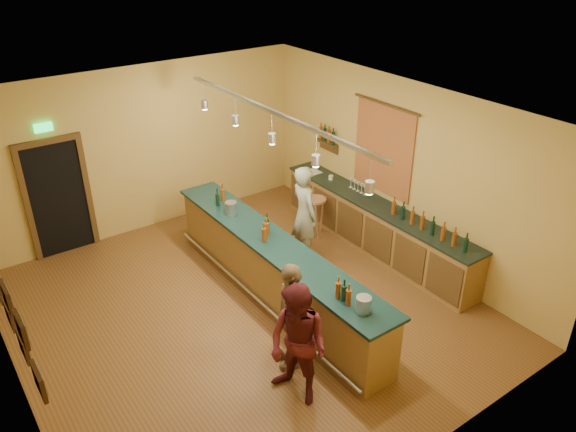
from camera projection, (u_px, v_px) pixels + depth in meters
floor at (244, 310)px, 8.87m from camera, size 7.00×7.00×0.00m
ceiling at (235, 115)px, 7.38m from camera, size 6.50×7.00×0.02m
wall_back at (144, 150)px, 10.64m from camera, size 6.50×0.02×3.20m
wall_front at (422, 357)px, 5.61m from camera, size 6.50×0.02×3.20m
wall_right at (399, 170)px, 9.80m from camera, size 0.02×7.00×3.20m
doorway at (58, 196)px, 9.97m from camera, size 1.15×0.09×2.48m
tapestry at (383, 150)px, 9.96m from camera, size 0.03×1.40×1.60m
bottle_shelf at (327, 137)px, 11.09m from camera, size 0.17×0.55×0.54m
picture_grid at (9, 306)px, 5.77m from camera, size 0.06×2.20×0.70m
back_counter at (376, 226)px, 10.30m from camera, size 0.60×4.55×1.27m
tasting_bar at (274, 266)px, 8.89m from camera, size 0.73×5.10×1.38m
pendant_track at (272, 122)px, 7.78m from camera, size 0.11×4.60×0.50m
bartender at (305, 214)px, 9.84m from camera, size 0.51×0.70×1.80m
customer_a at (298, 345)px, 6.89m from camera, size 0.82×0.95×1.69m
customer_b at (291, 315)px, 7.48m from camera, size 0.75×1.02×1.61m
bar_stool at (316, 205)px, 10.68m from camera, size 0.39×0.39×0.80m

